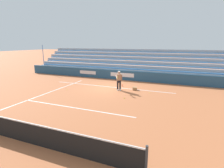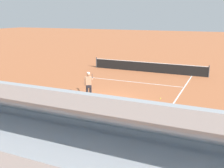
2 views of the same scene
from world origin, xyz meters
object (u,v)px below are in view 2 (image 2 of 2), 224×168
Objects in this scene: tennis_ball_stray_back at (118,110)px; water_bottle at (80,103)px; tennis_ball_near_player at (160,98)px; tennis_net at (148,67)px; tennis_ball_far_left at (54,93)px; tennis_ball_midcourt at (88,88)px; ball_box_cardboard at (67,96)px; tennis_player at (89,85)px.

tennis_ball_stray_back is 0.30× the size of water_bottle.
tennis_net reaches higher than tennis_ball_near_player.
tennis_ball_near_player is at bearing 14.39° from tennis_ball_far_left.
water_bottle is (1.37, -3.50, 0.08)m from tennis_ball_midcourt.
tennis_ball_midcourt is at bearing 138.09° from tennis_ball_stray_back.
ball_box_cardboard is 6.06× the size of tennis_ball_midcourt.
ball_box_cardboard reaches higher than water_bottle.
tennis_net is at bearing 71.84° from tennis_ball_midcourt.
tennis_net is (2.49, 10.04, 0.36)m from ball_box_cardboard.
tennis_ball_stray_back is at bearing -41.91° from tennis_ball_midcourt.
water_bottle is 0.02× the size of tennis_net.
ball_box_cardboard is at bearing -103.93° from tennis_net.
ball_box_cardboard is at bearing -154.13° from tennis_player.
tennis_player is 2.88m from tennis_ball_far_left.
tennis_net reaches higher than ball_box_cardboard.
tennis_ball_stray_back is (3.93, -0.72, -0.10)m from ball_box_cardboard.
ball_box_cardboard is 6.06× the size of tennis_ball_far_left.
tennis_ball_far_left is (-5.38, 1.23, 0.00)m from tennis_ball_stray_back.
tennis_ball_midcourt and tennis_ball_far_left have the same top height.
water_bottle reaches higher than tennis_ball_stray_back.
tennis_ball_far_left is at bearing -124.70° from tennis_ball_midcourt.
tennis_ball_midcourt is 1.00× the size of tennis_ball_near_player.
tennis_player is 25.98× the size of tennis_ball_near_player.
tennis_ball_far_left is (-2.75, -0.12, -0.86)m from tennis_player.
tennis_ball_stray_back is 1.00× the size of tennis_ball_midcourt.
ball_box_cardboard is 10.36m from tennis_net.
tennis_player is 7.80× the size of water_bottle.
water_bottle is at bearing -95.43° from tennis_net.
ball_box_cardboard is 1.82× the size of water_bottle.
tennis_ball_midcourt is (-1.21, 2.10, -0.86)m from tennis_player.
tennis_ball_near_player is 0.30× the size of water_bottle.
ball_box_cardboard is (-1.30, -0.63, -0.76)m from tennis_player.
tennis_ball_midcourt is at bearing 111.36° from water_bottle.
tennis_ball_far_left is (-7.09, -1.82, 0.00)m from tennis_ball_near_player.
water_bottle is at bearing -83.39° from tennis_player.
tennis_ball_midcourt is 5.57m from tennis_ball_near_player.
tennis_ball_midcourt is (-3.84, 3.45, 0.00)m from tennis_ball_stray_back.
ball_box_cardboard is 4.00m from tennis_ball_stray_back.
tennis_ball_midcourt is at bearing -108.16° from tennis_net.
tennis_net is at bearing 82.78° from tennis_player.
tennis_player is 2.57m from tennis_ball_midcourt.
tennis_net is (-1.44, 10.76, 0.46)m from tennis_ball_stray_back.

